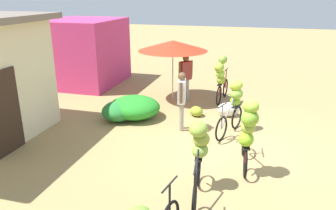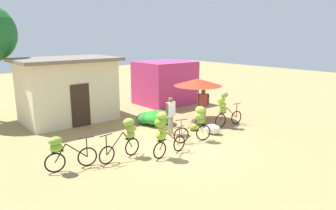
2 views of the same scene
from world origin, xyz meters
TOP-DOWN VIEW (x-y plane):
  - ground_plane at (0.00, 0.00)m, footprint 60.00×60.00m
  - shop_pink at (4.73, 6.51)m, footprint 3.20×2.80m
  - hedge_bush_front_left at (1.14, 3.44)m, footprint 1.10×0.99m
  - hedge_bush_front_right at (1.45, 3.06)m, footprint 1.48×1.56m
  - market_umbrella at (3.47, 2.39)m, footprint 2.37×2.37m
  - bicycle_near_pile at (-1.93, 0.45)m, footprint 1.72×0.43m
  - bicycle_center_loaded at (-0.97, -0.38)m, footprint 1.61×0.43m
  - bicycle_by_shop at (1.18, 0.08)m, footprint 1.56×0.63m
  - bicycle_rightmost at (3.54, 0.72)m, footprint 1.69×0.45m
  - banana_pile_on_ground at (2.11, 1.27)m, footprint 0.58×0.57m
  - produce_sack at (2.34, 0.31)m, footprint 0.67×0.81m
  - person_vendor at (3.38, 1.91)m, footprint 0.46×0.41m
  - person_bystander at (0.92, 1.46)m, footprint 0.57×0.26m

SIDE VIEW (x-z plane):
  - ground_plane at x=0.00m, z-range 0.00..0.00m
  - banana_pile_on_ground at x=2.11m, z-range -0.01..0.30m
  - produce_sack at x=2.34m, z-range 0.00..0.44m
  - hedge_bush_front_left at x=1.14m, z-range 0.00..0.57m
  - hedge_bush_front_right at x=1.45m, z-range 0.00..0.66m
  - bicycle_near_pile at x=-1.93m, z-range 0.15..1.54m
  - bicycle_by_shop at x=1.18m, z-range 0.14..1.57m
  - bicycle_rightmost at x=3.54m, z-range 0.14..1.82m
  - bicycle_center_loaded at x=-0.97m, z-range 0.17..1.82m
  - person_bystander at x=0.92m, z-range 0.18..1.82m
  - person_vendor at x=3.38m, z-range 0.18..1.83m
  - shop_pink at x=4.73m, z-range 0.00..2.61m
  - market_umbrella at x=3.47m, z-range 0.87..2.98m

